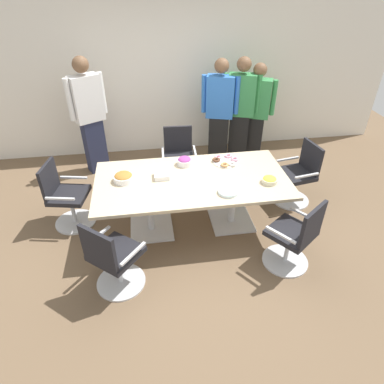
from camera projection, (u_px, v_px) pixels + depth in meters
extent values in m
cube|color=brown|center=(192.00, 225.00, 4.58)|extent=(10.00, 10.00, 0.01)
cube|color=white|center=(171.00, 73.00, 5.73)|extent=(8.00, 0.10, 2.80)
cube|color=#CCB793|center=(192.00, 180.00, 4.16)|extent=(2.40, 1.20, 0.04)
cube|color=silver|center=(152.00, 228.00, 4.50)|extent=(0.56, 0.56, 0.02)
cylinder|color=silver|center=(150.00, 207.00, 4.30)|extent=(0.09, 0.09, 0.69)
cube|color=silver|center=(231.00, 220.00, 4.63)|extent=(0.56, 0.56, 0.02)
cylinder|color=silver|center=(233.00, 200.00, 4.43)|extent=(0.09, 0.09, 0.69)
cylinder|color=silver|center=(290.00, 199.00, 5.04)|extent=(0.62, 0.62, 0.02)
cylinder|color=silver|center=(293.00, 188.00, 4.92)|extent=(0.05, 0.05, 0.41)
cube|color=black|center=(295.00, 174.00, 4.79)|extent=(0.53, 0.53, 0.06)
cube|color=black|center=(311.00, 157.00, 4.71)|extent=(0.11, 0.44, 0.42)
cube|color=silver|center=(307.00, 176.00, 4.53)|extent=(0.37, 0.09, 0.02)
cube|color=silver|center=(287.00, 159.00, 4.91)|extent=(0.37, 0.09, 0.02)
cylinder|color=silver|center=(180.00, 183.00, 5.42)|extent=(0.57, 0.57, 0.02)
cylinder|color=silver|center=(179.00, 172.00, 5.29)|extent=(0.05, 0.05, 0.41)
cube|color=black|center=(179.00, 159.00, 5.16)|extent=(0.48, 0.48, 0.06)
cube|color=black|center=(178.00, 139.00, 5.20)|extent=(0.44, 0.06, 0.42)
cube|color=silver|center=(195.00, 151.00, 5.11)|extent=(0.05, 0.37, 0.02)
cube|color=silver|center=(163.00, 153.00, 5.07)|extent=(0.05, 0.37, 0.02)
cylinder|color=silver|center=(76.00, 222.00, 4.61)|extent=(0.64, 0.64, 0.02)
cylinder|color=silver|center=(73.00, 209.00, 4.49)|extent=(0.05, 0.05, 0.41)
cube|color=black|center=(69.00, 195.00, 4.36)|extent=(0.54, 0.54, 0.06)
cube|color=black|center=(49.00, 179.00, 4.23)|extent=(0.13, 0.44, 0.42)
cube|color=silver|center=(74.00, 177.00, 4.49)|extent=(0.37, 0.10, 0.02)
cube|color=silver|center=(60.00, 199.00, 4.09)|extent=(0.37, 0.10, 0.02)
cylinder|color=silver|center=(121.00, 282.00, 3.75)|extent=(0.76, 0.76, 0.02)
cylinder|color=silver|center=(119.00, 268.00, 3.62)|extent=(0.05, 0.05, 0.41)
cube|color=black|center=(116.00, 253.00, 3.49)|extent=(0.65, 0.65, 0.06)
cube|color=black|center=(98.00, 248.00, 3.21)|extent=(0.36, 0.31, 0.42)
cube|color=silver|center=(97.00, 236.00, 3.53)|extent=(0.26, 0.30, 0.02)
cube|color=silver|center=(133.00, 254.00, 3.32)|extent=(0.26, 0.30, 0.02)
cylinder|color=silver|center=(285.00, 260.00, 4.01)|extent=(0.75, 0.75, 0.02)
cylinder|color=silver|center=(288.00, 247.00, 3.89)|extent=(0.05, 0.05, 0.41)
cube|color=black|center=(291.00, 232.00, 3.76)|extent=(0.64, 0.64, 0.06)
cube|color=black|center=(312.00, 225.00, 3.50)|extent=(0.38, 0.29, 0.42)
cube|color=silver|center=(281.00, 235.00, 3.55)|extent=(0.24, 0.31, 0.02)
cube|color=silver|center=(304.00, 215.00, 3.83)|extent=(0.24, 0.31, 0.02)
cube|color=#232842|center=(95.00, 146.00, 5.56)|extent=(0.38, 0.33, 0.89)
cube|color=white|center=(87.00, 99.00, 5.10)|extent=(0.49, 0.41, 0.71)
sphere|color=brown|center=(80.00, 64.00, 4.82)|extent=(0.24, 0.24, 0.24)
cylinder|color=white|center=(102.00, 93.00, 5.22)|extent=(0.11, 0.11, 0.64)
cylinder|color=white|center=(69.00, 100.00, 4.95)|extent=(0.11, 0.11, 0.64)
cube|color=black|center=(218.00, 140.00, 5.80)|extent=(0.36, 0.28, 0.85)
cube|color=blue|center=(220.00, 97.00, 5.37)|extent=(0.48, 0.34, 0.67)
sphere|color=brown|center=(222.00, 66.00, 5.09)|extent=(0.23, 0.23, 0.23)
cylinder|color=blue|center=(237.00, 95.00, 5.32)|extent=(0.10, 0.10, 0.60)
cylinder|color=blue|center=(204.00, 94.00, 5.38)|extent=(0.10, 0.10, 0.60)
cube|color=black|center=(238.00, 138.00, 5.85)|extent=(0.36, 0.29, 0.85)
cube|color=#388C4C|center=(242.00, 95.00, 5.42)|extent=(0.49, 0.34, 0.68)
sphere|color=brown|center=(244.00, 64.00, 5.14)|extent=(0.23, 0.23, 0.23)
cylinder|color=#388C4C|center=(258.00, 94.00, 5.37)|extent=(0.10, 0.10, 0.61)
cylinder|color=#388C4C|center=(225.00, 92.00, 5.43)|extent=(0.10, 0.10, 0.61)
cube|color=black|center=(252.00, 138.00, 5.90)|extent=(0.37, 0.31, 0.80)
cube|color=#388C4C|center=(257.00, 98.00, 5.49)|extent=(0.49, 0.38, 0.64)
sphere|color=brown|center=(260.00, 70.00, 5.23)|extent=(0.22, 0.22, 0.22)
cylinder|color=#388C4C|center=(274.00, 98.00, 5.42)|extent=(0.11, 0.11, 0.57)
cylinder|color=#388C4C|center=(241.00, 95.00, 5.53)|extent=(0.11, 0.11, 0.57)
cylinder|color=beige|center=(269.00, 181.00, 4.06)|extent=(0.19, 0.19, 0.06)
ellipsoid|color=yellow|center=(270.00, 179.00, 4.04)|extent=(0.16, 0.16, 0.05)
cylinder|color=white|center=(124.00, 178.00, 4.09)|extent=(0.25, 0.25, 0.08)
ellipsoid|color=#AD702D|center=(123.00, 176.00, 4.06)|extent=(0.22, 0.22, 0.07)
cylinder|color=white|center=(184.00, 162.00, 4.41)|extent=(0.20, 0.20, 0.08)
ellipsoid|color=#9E3D8E|center=(184.00, 159.00, 4.39)|extent=(0.17, 0.17, 0.07)
cylinder|color=white|center=(226.00, 161.00, 4.50)|extent=(0.35, 0.35, 0.01)
torus|color=pink|center=(235.00, 159.00, 4.51)|extent=(0.11, 0.11, 0.03)
torus|color=pink|center=(228.00, 156.00, 4.58)|extent=(0.11, 0.11, 0.03)
torus|color=pink|center=(218.00, 157.00, 4.55)|extent=(0.11, 0.11, 0.03)
torus|color=brown|center=(216.00, 160.00, 4.49)|extent=(0.11, 0.11, 0.03)
torus|color=tan|center=(225.00, 165.00, 4.38)|extent=(0.11, 0.11, 0.03)
torus|color=white|center=(232.00, 164.00, 4.40)|extent=(0.11, 0.11, 0.03)
cylinder|color=white|center=(228.00, 193.00, 3.89)|extent=(0.23, 0.23, 0.01)
cylinder|color=silver|center=(228.00, 192.00, 3.89)|extent=(0.23, 0.23, 0.01)
cylinder|color=white|center=(228.00, 192.00, 3.88)|extent=(0.23, 0.23, 0.01)
cylinder|color=silver|center=(228.00, 192.00, 3.88)|extent=(0.23, 0.23, 0.01)
cylinder|color=white|center=(228.00, 191.00, 3.88)|extent=(0.23, 0.23, 0.01)
cylinder|color=silver|center=(228.00, 191.00, 3.87)|extent=(0.23, 0.23, 0.01)
cube|color=white|center=(162.00, 175.00, 4.15)|extent=(0.18, 0.18, 0.06)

